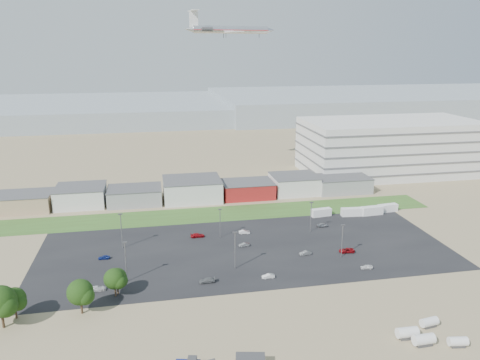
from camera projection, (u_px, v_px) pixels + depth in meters
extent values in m
plane|color=#857454|center=(242.00, 283.00, 118.46)|extent=(700.00, 700.00, 0.00)
cube|color=black|center=(246.00, 249.00, 138.27)|extent=(120.00, 50.00, 0.01)
cube|color=#3A5B22|center=(214.00, 214.00, 167.59)|extent=(160.00, 16.00, 0.02)
cube|color=silver|center=(389.00, 146.00, 221.29)|extent=(80.00, 40.00, 25.00)
imported|color=maroon|center=(347.00, 250.00, 136.06)|extent=(4.70, 2.57, 1.25)
imported|color=#595B5E|center=(305.00, 253.00, 134.45)|extent=(3.70, 1.61, 1.18)
imported|color=silver|center=(367.00, 267.00, 125.99)|extent=(3.38, 1.64, 1.11)
imported|color=#595B5E|center=(207.00, 280.00, 118.57)|extent=(4.17, 1.80, 1.20)
imported|color=navy|center=(104.00, 257.00, 131.79)|extent=(3.26, 1.39, 1.10)
imported|color=maroon|center=(198.00, 235.00, 147.04)|extent=(4.45, 1.92, 1.27)
imported|color=#595B5E|center=(244.00, 245.00, 140.18)|extent=(3.38, 1.45, 1.08)
imported|color=#A5A5AA|center=(322.00, 225.00, 155.46)|extent=(3.94, 1.90, 1.30)
imported|color=silver|center=(97.00, 289.00, 114.45)|extent=(4.45, 2.27, 1.24)
imported|color=silver|center=(244.00, 232.00, 149.82)|extent=(3.69, 1.62, 1.18)
imported|color=silver|center=(268.00, 276.00, 120.86)|extent=(3.39, 1.29, 1.10)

